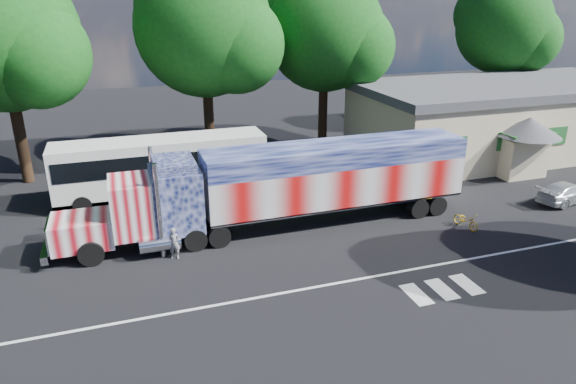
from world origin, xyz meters
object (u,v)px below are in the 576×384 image
object	(u,v)px
tree_far_ne	(505,27)
woman	(174,243)
tree_nw_a	(4,36)
tree_n_mid	(206,29)
parked_car	(567,192)
tree_ne_a	(327,33)
semi_truck	(288,184)
coach_bus	(162,167)
bicycle	(466,220)

from	to	relation	value
tree_far_ne	woman	bearing A→B (deg)	-151.55
tree_nw_a	tree_n_mid	bearing A→B (deg)	6.76
parked_car	woman	bearing A→B (deg)	78.91
parked_car	tree_ne_a	world-z (taller)	tree_ne_a
semi_truck	woman	world-z (taller)	semi_truck
tree_far_ne	tree_ne_a	size ratio (longest dim) A/B	0.97
tree_ne_a	woman	bearing A→B (deg)	-131.23
parked_car	tree_n_mid	xyz separation A→B (m)	(-17.68, 15.14, 8.51)
tree_ne_a	coach_bus	bearing A→B (deg)	-150.12
bicycle	tree_far_ne	size ratio (longest dim) A/B	0.13
woman	tree_n_mid	distance (m)	17.63
tree_far_ne	tree_nw_a	world-z (taller)	tree_nw_a
parked_car	tree_ne_a	xyz separation A→B (m)	(-8.49, 16.03, 7.98)
tree_far_ne	tree_ne_a	world-z (taller)	tree_ne_a
parked_car	woman	xyz separation A→B (m)	(-22.27, 0.30, 0.16)
coach_bus	bicycle	world-z (taller)	coach_bus
semi_truck	parked_car	bearing A→B (deg)	-6.78
woman	tree_far_ne	world-z (taller)	tree_far_ne
parked_car	bicycle	bearing A→B (deg)	88.27
parked_car	bicycle	xyz separation A→B (m)	(-7.72, -1.17, -0.16)
bicycle	woman	bearing A→B (deg)	163.46
parked_car	tree_ne_a	size ratio (longest dim) A/B	0.31
coach_bus	tree_ne_a	world-z (taller)	tree_ne_a
woman	parked_car	bearing A→B (deg)	15.79
tree_far_ne	tree_n_mid	xyz separation A→B (m)	(-26.28, -1.90, 0.48)
tree_n_mid	tree_ne_a	bearing A→B (deg)	5.57
parked_car	tree_far_ne	xyz separation A→B (m)	(8.60, 17.03, 8.03)
tree_ne_a	tree_far_ne	bearing A→B (deg)	3.35
semi_truck	tree_ne_a	bearing A→B (deg)	61.03
semi_truck	tree_ne_a	size ratio (longest dim) A/B	1.62
tree_nw_a	woman	bearing A→B (deg)	-60.73
semi_truck	tree_far_ne	xyz separation A→B (m)	(24.89, 15.09, 6.30)
bicycle	tree_far_ne	world-z (taller)	tree_far_ne
parked_car	tree_n_mid	bearing A→B (deg)	39.12
semi_truck	bicycle	size ratio (longest dim) A/B	13.23
parked_car	tree_far_ne	bearing A→B (deg)	-37.10
coach_bus	woman	world-z (taller)	coach_bus
coach_bus	tree_n_mid	xyz separation A→B (m)	(4.23, 6.81, 7.27)
semi_truck	tree_nw_a	bearing A→B (deg)	138.91
tree_ne_a	tree_nw_a	xyz separation A→B (m)	(-21.29, -2.33, 0.43)
semi_truck	tree_nw_a	distance (m)	19.10
semi_truck	woman	bearing A→B (deg)	-164.72
semi_truck	parked_car	world-z (taller)	semi_truck
bicycle	tree_nw_a	world-z (taller)	tree_nw_a
parked_car	tree_far_ne	world-z (taller)	tree_far_ne
tree_far_ne	parked_car	bearing A→B (deg)	-116.78
woman	tree_far_ne	bearing A→B (deg)	45.02
coach_bus	parked_car	bearing A→B (deg)	-20.80
coach_bus	woman	bearing A→B (deg)	-92.59
woman	tree_n_mid	bearing A→B (deg)	89.35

